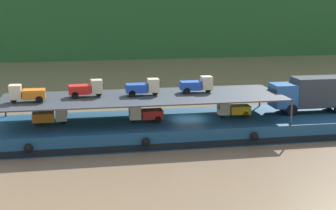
# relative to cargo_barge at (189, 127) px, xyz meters

# --- Properties ---
(ground_plane) EXTENTS (400.00, 400.00, 0.00)m
(ground_plane) POSITION_rel_cargo_barge_xyz_m (-0.00, 0.02, -0.75)
(ground_plane) COLOR #7F664C
(cargo_barge) EXTENTS (32.09, 8.57, 1.50)m
(cargo_barge) POSITION_rel_cargo_barge_xyz_m (0.00, 0.00, 0.00)
(cargo_barge) COLOR navy
(cargo_barge) RESTS_ON ground
(covered_lorry) EXTENTS (7.88, 2.37, 3.10)m
(covered_lorry) POSITION_rel_cargo_barge_xyz_m (11.06, 0.24, 2.45)
(covered_lorry) COLOR #285BA3
(covered_lorry) RESTS_ON cargo_barge
(cargo_rack) EXTENTS (22.89, 7.25, 2.00)m
(cargo_rack) POSITION_rel_cargo_barge_xyz_m (-3.80, 0.02, 2.69)
(cargo_rack) COLOR #383D47
(cargo_rack) RESTS_ON cargo_barge
(mini_truck_lower_stern) EXTENTS (2.76, 1.23, 1.38)m
(mini_truck_lower_stern) POSITION_rel_cargo_barge_xyz_m (-11.32, 0.04, 1.44)
(mini_truck_lower_stern) COLOR orange
(mini_truck_lower_stern) RESTS_ON cargo_barge
(mini_truck_lower_aft) EXTENTS (2.74, 1.21, 1.38)m
(mini_truck_lower_aft) POSITION_rel_cargo_barge_xyz_m (-3.78, -0.52, 1.44)
(mini_truck_lower_aft) COLOR red
(mini_truck_lower_aft) RESTS_ON cargo_barge
(mini_truck_lower_mid) EXTENTS (2.77, 1.25, 1.38)m
(mini_truck_lower_mid) POSITION_rel_cargo_barge_xyz_m (3.76, -0.27, 1.44)
(mini_truck_lower_mid) COLOR gold
(mini_truck_lower_mid) RESTS_ON cargo_barge
(mini_truck_upper_stern) EXTENTS (2.75, 1.22, 1.38)m
(mini_truck_upper_stern) POSITION_rel_cargo_barge_xyz_m (-13.03, -0.56, 3.44)
(mini_truck_upper_stern) COLOR orange
(mini_truck_upper_stern) RESTS_ON cargo_rack
(mini_truck_upper_mid) EXTENTS (2.79, 1.29, 1.38)m
(mini_truck_upper_mid) POSITION_rel_cargo_barge_xyz_m (-8.40, 0.72, 3.44)
(mini_truck_upper_mid) COLOR red
(mini_truck_upper_mid) RESTS_ON cargo_rack
(mini_truck_upper_fore) EXTENTS (2.76, 1.24, 1.38)m
(mini_truck_upper_fore) POSITION_rel_cargo_barge_xyz_m (-3.79, 0.42, 3.44)
(mini_truck_upper_fore) COLOR #1E47B7
(mini_truck_upper_fore) RESTS_ON cargo_rack
(mini_truck_upper_bow) EXTENTS (2.76, 1.24, 1.38)m
(mini_truck_upper_bow) POSITION_rel_cargo_barge_xyz_m (0.86, 0.81, 3.44)
(mini_truck_upper_bow) COLOR #1E47B7
(mini_truck_upper_bow) RESTS_ON cargo_rack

